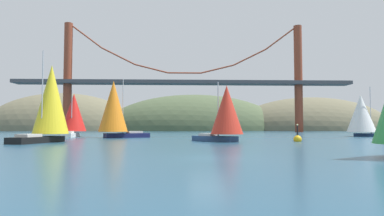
% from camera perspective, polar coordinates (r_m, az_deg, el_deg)
% --- Properties ---
extents(ground_plane, '(360.00, 360.00, 0.00)m').
position_cam_1_polar(ground_plane, '(22.77, 2.69, -8.33)').
color(ground_plane, navy).
extents(headland_right, '(74.80, 44.00, 31.00)m').
position_cam_1_polar(headland_right, '(169.33, 19.29, -3.57)').
color(headland_right, '#6B664C').
rests_on(headland_right, ground_plane).
extents(headland_center, '(83.69, 44.00, 33.10)m').
position_cam_1_polar(headland_center, '(157.75, 0.31, -3.79)').
color(headland_center, '#4C5B3D').
rests_on(headland_center, ground_plane).
extents(headland_left, '(68.94, 44.00, 34.12)m').
position_cam_1_polar(headland_left, '(166.30, -20.86, -3.55)').
color(headland_left, '#6B664C').
rests_on(headland_left, ground_plane).
extents(suspension_bridge, '(116.19, 6.00, 37.84)m').
position_cam_1_polar(suspension_bridge, '(118.67, -1.26, 4.67)').
color(suspension_bridge, brown).
rests_on(suspension_bridge, ground_plane).
extents(sailboat_orange_sail, '(9.89, 7.42, 10.70)m').
position_cam_1_polar(sailboat_orange_sail, '(62.42, -12.86, -0.02)').
color(sailboat_orange_sail, '#191E4C').
rests_on(sailboat_orange_sail, ground_plane).
extents(sailboat_white_mainsail, '(9.83, 8.03, 9.94)m').
position_cam_1_polar(sailboat_white_mainsail, '(76.49, 26.53, -0.95)').
color(sailboat_white_mainsail, navy).
rests_on(sailboat_white_mainsail, ground_plane).
extents(sailboat_red_spinnaker, '(5.18, 8.39, 9.23)m').
position_cam_1_polar(sailboat_red_spinnaker, '(70.56, -19.21, -0.92)').
color(sailboat_red_spinnaker, white).
rests_on(sailboat_red_spinnaker, ground_plane).
extents(sailboat_yellow_sail, '(5.96, 9.41, 11.79)m').
position_cam_1_polar(sailboat_yellow_sail, '(48.66, -22.65, 0.90)').
color(sailboat_yellow_sail, black).
rests_on(sailboat_yellow_sail, ground_plane).
extents(sailboat_scarlet_sail, '(7.67, 7.64, 8.18)m').
position_cam_1_polar(sailboat_scarlet_sail, '(46.00, 5.65, -0.67)').
color(sailboat_scarlet_sail, navy).
rests_on(sailboat_scarlet_sail, ground_plane).
extents(channel_buoy, '(1.10, 1.10, 2.64)m').
position_cam_1_polar(channel_buoy, '(48.50, 17.24, -4.94)').
color(channel_buoy, gold).
rests_on(channel_buoy, ground_plane).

